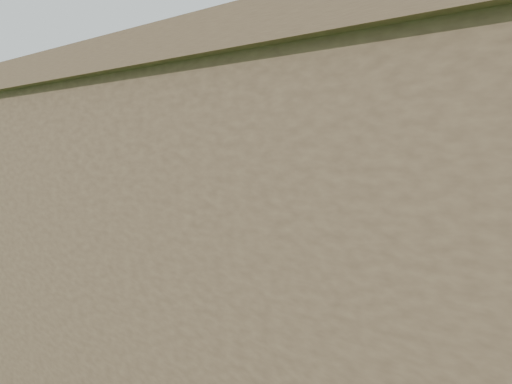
# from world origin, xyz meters

# --- Properties ---
(ground) EXTENTS (160.00, 160.00, 0.00)m
(ground) POSITION_xyz_m (0.00, 0.00, 0.00)
(ground) COLOR #28521C
(ground) RESTS_ON ground
(sand_beach) EXTENTS (72.00, 20.00, 0.02)m
(sand_beach) POSITION_xyz_m (0.00, 22.00, 0.00)
(sand_beach) COLOR tan
(sand_beach) RESTS_ON ground
(ocean) EXTENTS (160.00, 68.00, 0.02)m
(ocean) POSITION_xyz_m (0.00, 66.00, 0.00)
(ocean) COLOR slate
(ocean) RESTS_ON ground
(chainlink_fence) EXTENTS (36.20, 0.20, 1.25)m
(chainlink_fence) POSITION_xyz_m (0.00, 6.00, 0.55)
(chainlink_fence) COLOR #483429
(chainlink_fence) RESTS_ON ground
(picnic_table) EXTENTS (2.38, 2.02, 0.87)m
(picnic_table) POSITION_xyz_m (8.16, 3.36, 0.43)
(picnic_table) COLOR brown
(picnic_table) RESTS_ON ground
(octopus_kite) EXTENTS (3.50, 2.86, 6.27)m
(octopus_kite) POSITION_xyz_m (-2.30, 13.81, 11.52)
(octopus_kite) COLOR #DF5223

